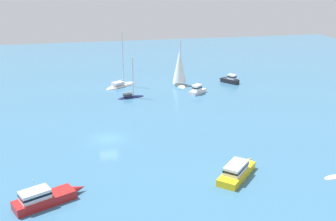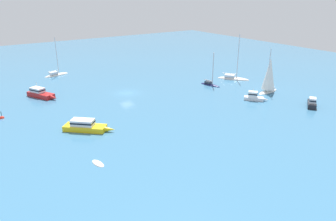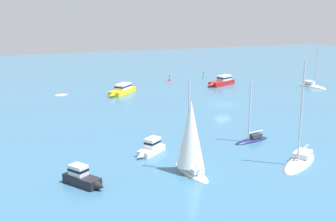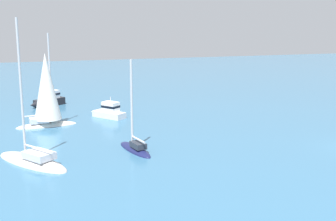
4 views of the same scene
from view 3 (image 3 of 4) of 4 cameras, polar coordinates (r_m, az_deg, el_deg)
The scene contains 12 objects.
ground_plane at distance 72.00m, azimuth 7.20°, elevation 0.76°, with size 162.98×162.98×0.00m, color teal.
ketch at distance 90.81m, azimuth 18.24°, elevation 3.06°, with size 6.65×3.17×9.97m.
motor_cruiser at distance 41.40m, azimuth -11.07°, elevation -8.60°, with size 4.47×3.61×1.84m.
ketch_1 at distance 53.90m, azimuth 10.87°, elevation -3.67°, with size 2.40×5.26×7.85m.
motor_cruiser_1 at distance 48.66m, azimuth -2.21°, elevation -4.86°, with size 3.70×4.22×2.29m.
launch at distance 88.71m, azimuth 7.01°, elevation 3.79°, with size 4.60×7.36×3.00m.
launch_1 at distance 80.23m, azimuth -6.02°, elevation 2.71°, with size 6.89×6.49×1.77m.
dinghy at distance 81.05m, azimuth -13.73°, elevation 1.97°, with size 1.30×2.49×0.38m.
ketch_2 at distance 48.05m, azimuth 16.80°, elevation -6.38°, with size 6.28×7.37×11.36m.
sailboat at distance 42.68m, azimuth 3.01°, elevation -3.80°, with size 6.14×2.99×9.64m.
channel_buoy at distance 93.29m, azimuth 0.20°, elevation 3.95°, with size 0.77×0.77×1.60m.
mooring_buoy at distance 97.49m, azimuth 4.63°, elevation 4.35°, with size 0.62×0.62×1.52m.
Camera 3 is at (62.52, -31.65, 16.53)m, focal length 46.76 mm.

